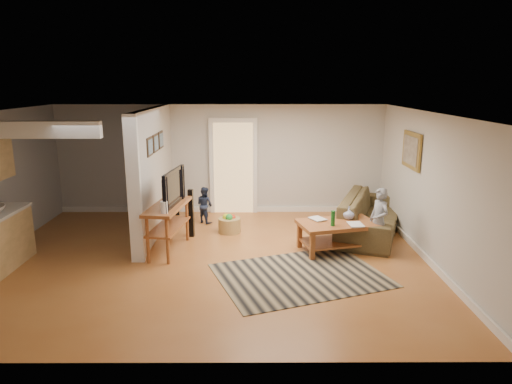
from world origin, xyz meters
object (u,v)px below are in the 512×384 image
tv_console (168,209)px  toy_basket (229,224)px  sofa (369,233)px  coffee_table (338,228)px  speaker_right (177,196)px  child (377,252)px  speaker_left (191,213)px  toddler (205,222)px

tv_console → toy_basket: bearing=53.8°
sofa → toy_basket: 2.86m
sofa → coffee_table: 1.34m
speaker_right → child: 4.66m
sofa → child: size_ratio=2.22×
tv_console → speaker_left: 0.91m
coffee_table → tv_console: size_ratio=1.06×
coffee_table → speaker_right: size_ratio=1.69×
coffee_table → speaker_left: size_ratio=1.58×
sofa → toy_basket: toy_basket is taller
toy_basket → speaker_left: bearing=-160.8°
sofa → child: child is taller
tv_console → child: bearing=6.9°
coffee_table → speaker_left: speaker_left is taller
speaker_left → toy_basket: (0.73, 0.26, -0.31)m
speaker_right → toddler: bearing=-55.1°
sofa → speaker_left: (-3.58, -0.20, 0.48)m
child → toy_basket: bearing=-135.8°
speaker_right → toy_basket: bearing=-60.2°
toy_basket → toddler: bearing=130.4°
toy_basket → toddler: toy_basket is taller
speaker_right → toy_basket: size_ratio=1.97×
tv_console → toddler: 1.96m
speaker_right → toddler: speaker_right is taller
coffee_table → toy_basket: bearing=153.2°
tv_console → speaker_left: (0.29, 0.81, -0.31)m
speaker_left → child: size_ratio=0.81×
coffee_table → tv_console: (-3.04, -0.04, 0.37)m
child → toddler: bearing=-142.0°
tv_console → child: (3.75, -0.05, -0.79)m
coffee_table → speaker_left: (-2.75, 0.77, 0.06)m
child → toddler: (-3.30, 1.78, 0.00)m
toy_basket → child: size_ratio=0.39×
child → toddler: size_ratio=1.48×
coffee_table → toddler: 3.12m
sofa → speaker_right: bearing=93.4°
speaker_left → toddler: speaker_left is taller
tv_console → speaker_left: size_ratio=1.49×
speaker_left → toddler: size_ratio=1.21×
toddler → speaker_right: bearing=1.1°
coffee_table → child: coffee_table is taller
sofa → child: (-0.12, -1.05, 0.00)m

